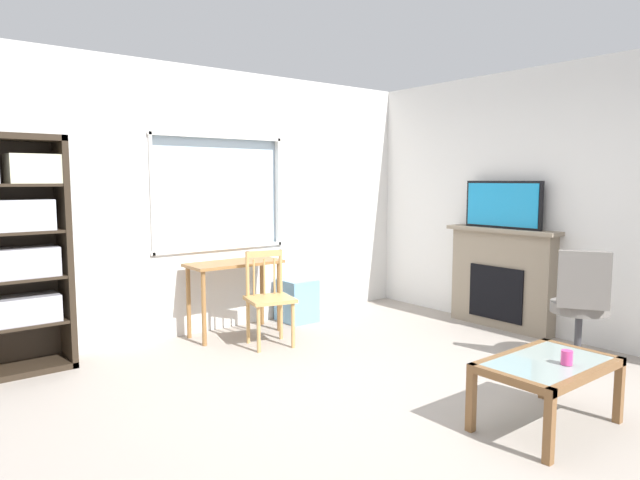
# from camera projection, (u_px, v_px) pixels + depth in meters

# --- Properties ---
(ground) EXTENTS (6.08, 6.04, 0.02)m
(ground) POSITION_uv_depth(u_px,v_px,m) (379.00, 403.00, 3.97)
(ground) COLOR #9E9389
(wall_back_with_window) EXTENTS (5.08, 0.15, 2.72)m
(wall_back_with_window) POSITION_uv_depth(u_px,v_px,m) (210.00, 202.00, 5.79)
(wall_back_with_window) COLOR silver
(wall_back_with_window) RESTS_ON ground
(wall_right) EXTENTS (0.12, 5.24, 2.72)m
(wall_right) POSITION_uv_depth(u_px,v_px,m) (571.00, 203.00, 5.43)
(wall_right) COLOR silver
(wall_right) RESTS_ON ground
(bookshelf) EXTENTS (0.90, 0.38, 1.95)m
(bookshelf) POSITION_uv_depth(u_px,v_px,m) (7.00, 249.00, 4.44)
(bookshelf) COLOR #2D2319
(bookshelf) RESTS_ON ground
(desk_under_window) EXTENTS (0.96, 0.43, 0.75)m
(desk_under_window) POSITION_uv_depth(u_px,v_px,m) (234.00, 275.00, 5.64)
(desk_under_window) COLOR olive
(desk_under_window) RESTS_ON ground
(wooden_chair) EXTENTS (0.50, 0.49, 0.90)m
(wooden_chair) POSITION_uv_depth(u_px,v_px,m) (269.00, 297.00, 5.30)
(wooden_chair) COLOR tan
(wooden_chair) RESTS_ON ground
(plastic_drawer_unit) EXTENTS (0.35, 0.40, 0.47)m
(plastic_drawer_unit) POSITION_uv_depth(u_px,v_px,m) (297.00, 300.00, 6.22)
(plastic_drawer_unit) COLOR #72ADDB
(plastic_drawer_unit) RESTS_ON ground
(fireplace) EXTENTS (0.26, 1.26, 1.07)m
(fireplace) POSITION_uv_depth(u_px,v_px,m) (501.00, 278.00, 5.92)
(fireplace) COLOR gray
(fireplace) RESTS_ON ground
(tv) EXTENTS (0.06, 0.89, 0.50)m
(tv) POSITION_uv_depth(u_px,v_px,m) (503.00, 205.00, 5.83)
(tv) COLOR black
(tv) RESTS_ON fireplace
(office_chair) EXTENTS (0.61, 0.57, 1.00)m
(office_chair) POSITION_uv_depth(u_px,v_px,m) (581.00, 301.00, 4.72)
(office_chair) COLOR slate
(office_chair) RESTS_ON ground
(coffee_table) EXTENTS (0.91, 0.57, 0.44)m
(coffee_table) POSITION_uv_depth(u_px,v_px,m) (547.00, 371.00, 3.53)
(coffee_table) COLOR #8C9E99
(coffee_table) RESTS_ON ground
(sippy_cup) EXTENTS (0.07, 0.07, 0.09)m
(sippy_cup) POSITION_uv_depth(u_px,v_px,m) (567.00, 358.00, 3.45)
(sippy_cup) COLOR #DB3D84
(sippy_cup) RESTS_ON coffee_table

